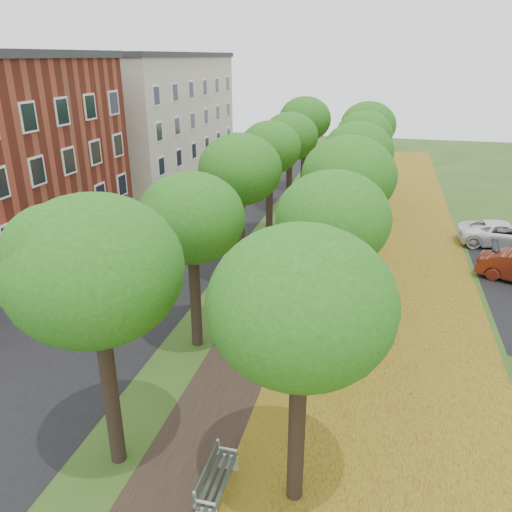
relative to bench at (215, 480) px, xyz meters
The scene contains 9 objects.
ground 0.97m from the bench, 146.56° to the left, with size 120.00×120.00×0.00m, color #2D4C19.
street_asphalt 17.52m from the bench, 117.96° to the left, with size 8.00×70.00×0.01m, color black.
footpath 15.49m from the bench, 92.64° to the left, with size 3.20×70.00×0.01m, color black.
leaf_verge 16.06m from the bench, 74.51° to the left, with size 7.50×70.00×0.01m, color olive.
tree_row_west 16.40m from the bench, 100.66° to the left, with size 3.73×33.73×6.70m.
tree_row_east 16.25m from the bench, 83.04° to the left, with size 3.73×33.73×6.70m.
building_cream 38.16m from the bench, 117.89° to the left, with size 10.30×20.30×10.40m.
bench is the anchor object (origin of this frame).
car_white 23.13m from the bench, 63.59° to the left, with size 2.28×4.95×1.38m, color white.
Camera 1 is at (3.98, -9.20, 10.11)m, focal length 35.00 mm.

